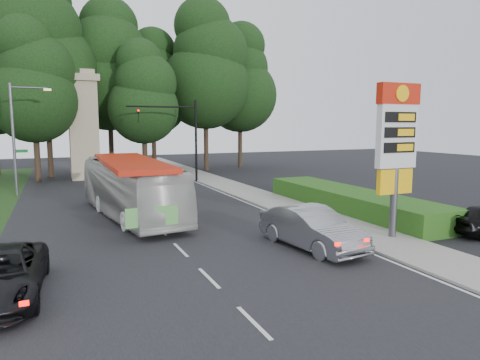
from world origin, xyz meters
name	(u,v)px	position (x,y,z in m)	size (l,w,h in m)	color
ground	(214,284)	(0.00, 0.00, 0.00)	(120.00, 120.00, 0.00)	black
road_surface	(143,213)	(0.00, 12.00, 0.01)	(14.00, 80.00, 0.02)	black
sidewalk_right	(274,202)	(8.50, 12.00, 0.06)	(3.00, 80.00, 0.12)	gray
hedge	(350,200)	(11.50, 8.00, 0.60)	(3.00, 14.00, 1.20)	#275015
gas_station_pylon	(397,139)	(9.20, 1.99, 4.45)	(2.10, 0.45, 6.85)	#59595E
traffic_signal_mast	(181,129)	(5.68, 24.00, 4.67)	(6.10, 0.35, 7.20)	black
streetlight_signs	(16,134)	(-6.99, 22.01, 4.44)	(2.75, 0.98, 8.00)	#59595E
monument	(83,124)	(-2.00, 30.00, 5.10)	(3.00, 3.00, 10.05)	tan
tree_center_left	(44,51)	(-5.00, 33.00, 12.02)	(10.08, 10.08, 19.80)	#2D2116
tree_center_right	(108,67)	(1.00, 35.00, 11.02)	(9.24, 9.24, 18.15)	#2D2116
tree_east_near	(152,84)	(6.00, 37.00, 9.68)	(8.12, 8.12, 15.95)	#2D2116
tree_east_mid	(205,67)	(11.00, 33.00, 11.35)	(9.52, 9.52, 18.70)	#2D2116
tree_far_east	(240,80)	(16.00, 35.00, 10.35)	(8.68, 8.68, 17.05)	#2D2116
tree_monument_left	(33,83)	(-6.00, 29.00, 8.68)	(7.28, 7.28, 14.30)	#2D2116
tree_monument_right	(143,94)	(3.50, 29.50, 8.01)	(6.72, 6.72, 13.20)	#2D2116
transit_bus	(131,189)	(-0.79, 11.23, 1.59)	(2.68, 11.45, 3.19)	silver
sedan_silver	(311,228)	(5.05, 2.17, 0.85)	(1.81, 5.19, 1.71)	#94969B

